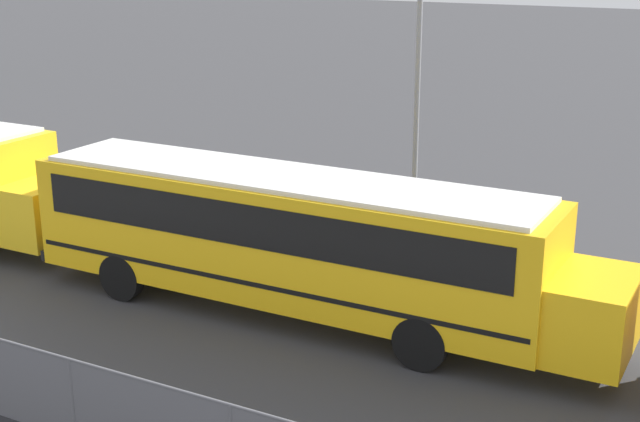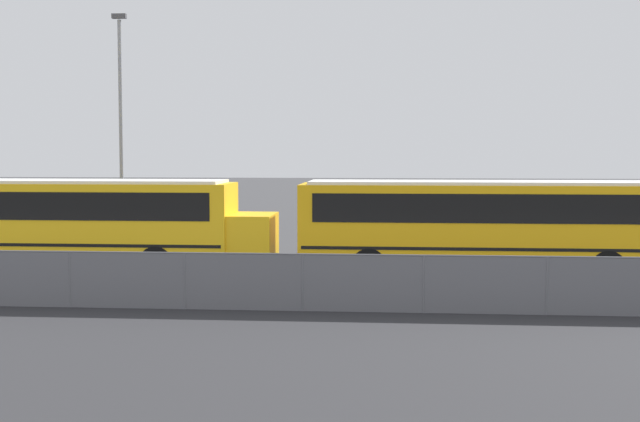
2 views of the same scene
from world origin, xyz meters
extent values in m
cylinder|color=slate|center=(6.09, 0.00, 0.73)|extent=(0.07, 0.07, 1.46)
cube|color=yellow|center=(-0.52, 6.23, 1.28)|extent=(1.39, 2.23, 1.48)
cylinder|color=black|center=(-3.42, 7.33, 0.53)|extent=(1.07, 0.28, 1.07)
cube|color=yellow|center=(6.45, 6.07, 1.77)|extent=(11.61, 2.43, 2.47)
cube|color=black|center=(6.45, 6.07, 2.31)|extent=(10.68, 2.47, 0.89)
cube|color=black|center=(6.45, 6.07, 1.08)|extent=(11.38, 2.46, 0.10)
cube|color=yellow|center=(12.96, 6.07, 1.28)|extent=(1.39, 2.23, 1.48)
cube|color=black|center=(0.60, 6.07, 0.68)|extent=(0.12, 2.43, 0.24)
cube|color=silver|center=(6.45, 6.07, 3.05)|extent=(11.03, 2.18, 0.10)
cylinder|color=black|center=(10.05, 7.17, 0.53)|extent=(1.07, 0.28, 1.07)
cylinder|color=black|center=(10.05, 4.98, 0.53)|extent=(1.07, 0.28, 1.07)
cylinder|color=black|center=(2.85, 7.17, 0.53)|extent=(1.07, 0.28, 1.07)
cylinder|color=black|center=(2.85, 4.98, 0.53)|extent=(1.07, 0.28, 1.07)
cylinder|color=gray|center=(5.85, 14.86, 4.77)|extent=(0.16, 0.16, 9.55)
camera|label=1|loc=(15.60, -9.35, 7.82)|focal=50.00mm
camera|label=2|loc=(17.62, -22.28, 4.15)|focal=50.00mm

